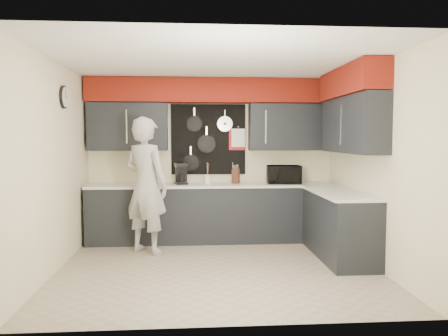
{
  "coord_description": "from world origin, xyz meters",
  "views": [
    {
      "loc": [
        -0.32,
        -5.45,
        1.66
      ],
      "look_at": [
        0.12,
        0.5,
        1.24
      ],
      "focal_mm": 35.0,
      "sensor_mm": 36.0,
      "label": 1
    }
  ],
  "objects": [
    {
      "name": "coffee_maker",
      "position": [
        -0.5,
        1.46,
        1.09
      ],
      "size": [
        0.23,
        0.26,
        0.34
      ],
      "rotation": [
        0.0,
        0.0,
        0.24
      ],
      "color": "black",
      "rests_on": "base_cabinets"
    },
    {
      "name": "utensil_crock",
      "position": [
        -0.08,
        1.42,
        1.0
      ],
      "size": [
        0.12,
        0.12,
        0.15
      ],
      "primitive_type": "cylinder",
      "color": "silver",
      "rests_on": "base_cabinets"
    },
    {
      "name": "person",
      "position": [
        -0.98,
        0.81,
        0.97
      ],
      "size": [
        0.85,
        0.79,
        1.95
      ],
      "primitive_type": "imported",
      "rotation": [
        0.0,
        0.0,
        2.55
      ],
      "color": "#A8A9A6",
      "rests_on": "ground"
    },
    {
      "name": "back_wall_assembly",
      "position": [
        0.01,
        1.6,
        2.01
      ],
      "size": [
        4.0,
        0.36,
        2.6
      ],
      "color": "#F5EABE",
      "rests_on": "ground"
    },
    {
      "name": "right_wall_assembly",
      "position": [
        1.85,
        0.26,
        1.94
      ],
      "size": [
        0.36,
        3.5,
        2.6
      ],
      "color": "#F5EABE",
      "rests_on": "ground"
    },
    {
      "name": "ground",
      "position": [
        0.0,
        0.0,
        0.0
      ],
      "size": [
        4.0,
        4.0,
        0.0
      ],
      "primitive_type": "plane",
      "color": "tan",
      "rests_on": "ground"
    },
    {
      "name": "left_wall_assembly",
      "position": [
        -1.99,
        0.02,
        1.33
      ],
      "size": [
        0.05,
        3.5,
        2.6
      ],
      "color": "#F5EABE",
      "rests_on": "ground"
    },
    {
      "name": "base_cabinets",
      "position": [
        0.49,
        1.13,
        0.46
      ],
      "size": [
        3.95,
        2.2,
        0.92
      ],
      "color": "black",
      "rests_on": "ground"
    },
    {
      "name": "knife_block",
      "position": [
        0.38,
        1.49,
        1.04
      ],
      "size": [
        0.14,
        0.14,
        0.24
      ],
      "primitive_type": "cube",
      "rotation": [
        0.0,
        0.0,
        -0.34
      ],
      "color": "#351E10",
      "rests_on": "base_cabinets"
    },
    {
      "name": "microwave",
      "position": [
        1.15,
        1.44,
        1.06
      ],
      "size": [
        0.54,
        0.38,
        0.29
      ],
      "primitive_type": "imported",
      "rotation": [
        0.0,
        0.0,
        -0.05
      ],
      "color": "black",
      "rests_on": "base_cabinets"
    }
  ]
}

